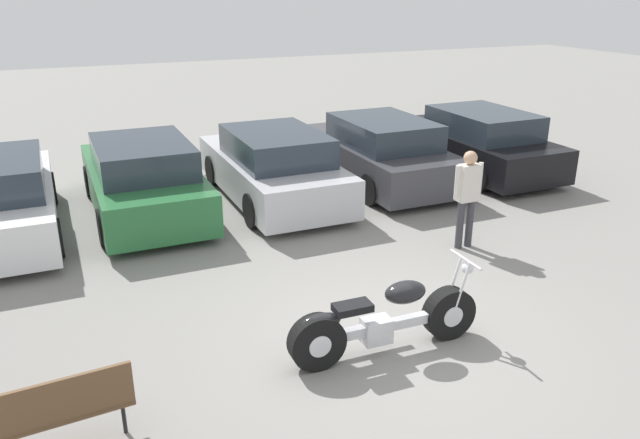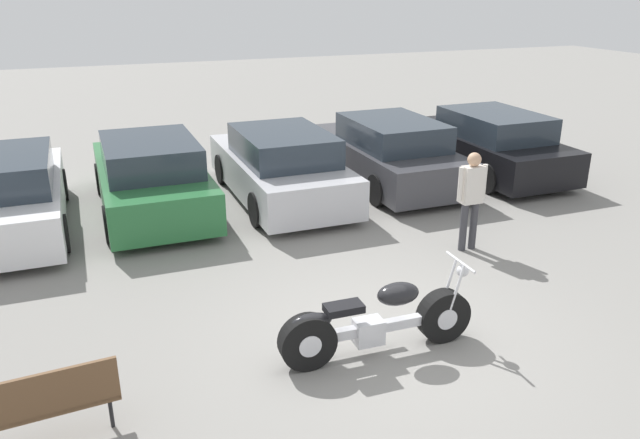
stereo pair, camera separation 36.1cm
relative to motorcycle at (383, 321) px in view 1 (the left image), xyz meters
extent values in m
plane|color=gray|center=(0.28, 0.28, -0.41)|extent=(60.00, 60.00, 0.00)
cylinder|color=black|center=(0.90, -0.02, -0.08)|extent=(0.67, 0.22, 0.66)
cylinder|color=silver|center=(0.90, -0.02, -0.08)|extent=(0.27, 0.23, 0.26)
cylinder|color=black|center=(-0.84, 0.02, -0.08)|extent=(0.67, 0.22, 0.66)
cylinder|color=silver|center=(-0.84, 0.02, -0.08)|extent=(0.27, 0.23, 0.26)
cube|color=silver|center=(0.03, 0.00, -0.07)|extent=(1.34, 0.14, 0.12)
cube|color=silver|center=(-0.09, 0.00, -0.10)|extent=(0.35, 0.25, 0.30)
ellipsoid|color=black|center=(0.27, -0.01, 0.33)|extent=(0.53, 0.32, 0.26)
cube|color=black|center=(-0.41, 0.01, 0.27)|extent=(0.45, 0.25, 0.09)
ellipsoid|color=black|center=(-0.79, 0.02, 0.17)|extent=(0.48, 0.21, 0.20)
cylinder|color=silver|center=(0.99, -0.12, 0.26)|extent=(0.22, 0.04, 0.70)
cylinder|color=silver|center=(0.99, 0.06, 0.26)|extent=(0.22, 0.04, 0.70)
cylinder|color=silver|center=(1.08, -0.03, 0.61)|extent=(0.05, 0.62, 0.03)
sphere|color=silver|center=(1.12, -0.03, 0.49)|extent=(0.15, 0.15, 0.15)
cylinder|color=silver|center=(-0.33, 0.14, -0.20)|extent=(1.34, 0.11, 0.08)
cylinder|color=black|center=(-3.43, 7.33, -0.09)|extent=(0.20, 0.64, 0.64)
cylinder|color=black|center=(-3.43, 4.53, -0.09)|extent=(0.20, 0.64, 0.64)
cube|color=#286B38|center=(-1.79, 6.13, 0.11)|extent=(1.87, 4.53, 0.74)
cube|color=#28333D|center=(-1.79, 5.86, 0.75)|extent=(1.64, 2.35, 0.55)
cylinder|color=black|center=(-2.67, 7.54, -0.09)|extent=(0.20, 0.64, 0.64)
cylinder|color=black|center=(-0.92, 7.54, -0.09)|extent=(0.20, 0.64, 0.64)
cylinder|color=black|center=(-2.67, 4.73, -0.09)|extent=(0.20, 0.64, 0.64)
cylinder|color=black|center=(-0.92, 4.73, -0.09)|extent=(0.20, 0.64, 0.64)
cube|color=#BCBCC1|center=(0.72, 5.91, 0.11)|extent=(1.87, 4.53, 0.74)
cube|color=#28333D|center=(0.72, 5.64, 0.75)|extent=(1.64, 2.35, 0.55)
cylinder|color=black|center=(-0.15, 7.31, -0.09)|extent=(0.20, 0.64, 0.64)
cylinder|color=black|center=(1.59, 7.31, -0.09)|extent=(0.20, 0.64, 0.64)
cylinder|color=black|center=(-0.15, 4.51, -0.09)|extent=(0.20, 0.64, 0.64)
cylinder|color=black|center=(1.59, 4.51, -0.09)|extent=(0.20, 0.64, 0.64)
cube|color=#3D3D42|center=(3.23, 6.13, 0.11)|extent=(1.87, 4.53, 0.74)
cube|color=#28333D|center=(3.23, 5.86, 0.75)|extent=(1.64, 2.35, 0.55)
cylinder|color=black|center=(2.36, 7.53, -0.09)|extent=(0.20, 0.64, 0.64)
cylinder|color=black|center=(4.11, 7.53, -0.09)|extent=(0.20, 0.64, 0.64)
cylinder|color=black|center=(2.36, 4.73, -0.09)|extent=(0.20, 0.64, 0.64)
cylinder|color=black|center=(4.11, 4.73, -0.09)|extent=(0.20, 0.64, 0.64)
cube|color=black|center=(5.75, 6.01, 0.11)|extent=(1.87, 4.53, 0.74)
cube|color=#28333D|center=(5.75, 5.74, 0.75)|extent=(1.64, 2.35, 0.55)
cylinder|color=black|center=(4.87, 7.41, -0.09)|extent=(0.20, 0.64, 0.64)
cylinder|color=black|center=(6.62, 7.41, -0.09)|extent=(0.20, 0.64, 0.64)
cylinder|color=black|center=(4.87, 4.61, -0.09)|extent=(0.20, 0.64, 0.64)
cylinder|color=black|center=(6.62, 4.61, -0.09)|extent=(0.20, 0.64, 0.64)
cube|color=brown|center=(-3.63, -0.29, 0.04)|extent=(1.48, 0.51, 0.05)
cube|color=brown|center=(-3.61, -0.47, 0.26)|extent=(1.45, 0.15, 0.44)
cylinder|color=black|center=(-3.00, -0.25, -0.19)|extent=(0.04, 0.04, 0.45)
cylinder|color=#38383D|center=(2.68, 2.25, -0.01)|extent=(0.12, 0.12, 0.81)
cylinder|color=#38383D|center=(2.87, 2.25, -0.01)|extent=(0.12, 0.12, 0.81)
cube|color=silver|center=(2.78, 2.25, 0.70)|extent=(0.34, 0.20, 0.61)
cylinder|color=silver|center=(2.56, 2.25, 0.73)|extent=(0.08, 0.08, 0.56)
cylinder|color=silver|center=(3.00, 2.25, 0.73)|extent=(0.08, 0.08, 0.56)
sphere|color=tan|center=(2.78, 2.25, 1.12)|extent=(0.22, 0.22, 0.22)
camera|label=1|loc=(-3.25, -5.56, 3.71)|focal=35.00mm
camera|label=2|loc=(-2.91, -5.70, 3.71)|focal=35.00mm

